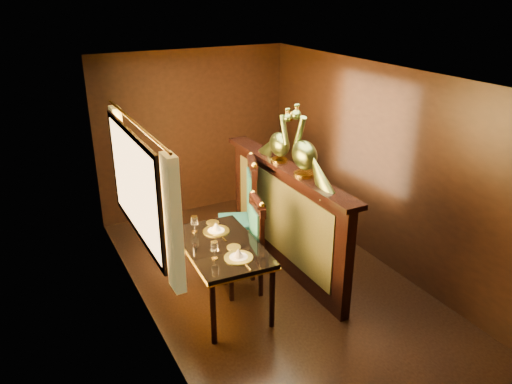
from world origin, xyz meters
The scene contains 8 objects.
ground centered at (0.00, 0.00, 0.00)m, with size 5.00×5.00×0.00m, color black.
room_shell centered at (-0.09, 0.02, 1.58)m, with size 3.04×5.04×2.52m.
partition centered at (0.32, 0.30, 0.71)m, with size 0.26×2.70×1.36m.
dining_table centered at (-0.72, -0.12, 0.69)m, with size 0.85×1.34×0.97m.
chair_left centered at (-0.29, 0.02, 0.62)m, with size 0.50×0.52×1.19m.
chair_right centered at (0.00, 0.72, 0.72)m, with size 0.65×0.67×1.39m.
peacock_left centered at (0.33, -0.09, 1.75)m, with size 0.25×0.66×0.78m, color #1B5139, non-canonical shape.
peacock_right centered at (0.33, 0.46, 1.71)m, with size 0.22×0.58×0.69m, color #1B5139, non-canonical shape.
Camera 1 is at (-2.57, -4.48, 3.35)m, focal length 35.00 mm.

